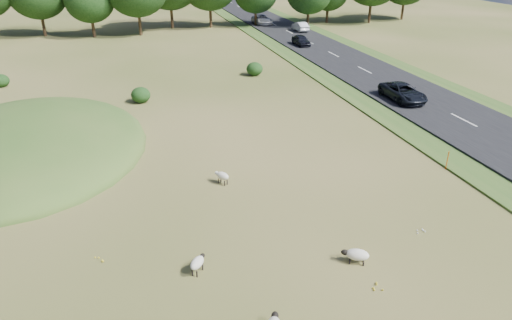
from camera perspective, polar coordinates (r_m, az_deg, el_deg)
The scene contains 13 objects.
ground at distance 41.86m, azimuth -8.78°, elevation 7.55°, with size 160.00×160.00×0.00m, color #374B17.
mound at distance 34.82m, azimuth -26.74°, elevation 1.23°, with size 16.00×20.00×4.00m, color #33561E.
road at distance 56.84m, azimuth 10.51°, elevation 12.34°, with size 8.00×150.00×0.25m, color black.
shrubs at distance 45.89m, azimuth -12.83°, elevation 9.70°, with size 26.43×10.24×1.41m.
marker_post at distance 30.46m, azimuth 22.80°, elevation -0.04°, with size 0.06×0.06×1.20m, color #D8590C.
sheep_0 at distance 26.49m, azimuth -4.25°, elevation -1.97°, with size 0.86×1.03×0.75m.
sheep_1 at distance 20.76m, azimuth 12.45°, elevation -11.47°, with size 1.25×0.95×0.71m.
sheep_3 at distance 19.89m, azimuth -7.33°, elevation -12.59°, with size 0.90×1.01×0.75m.
car_0 at distance 98.08m, azimuth -0.12°, elevation 18.64°, with size 1.80×4.43×1.29m, color #A1A2A8.
car_2 at distance 63.28m, azimuth 5.65°, elevation 14.70°, with size 1.59×3.96×1.35m, color black.
car_3 at distance 80.25m, azimuth 0.75°, elevation 17.16°, with size 2.48×5.38×1.49m, color silver.
car_4 at distance 42.08m, azimuth 17.88°, elevation 8.07°, with size 2.34×5.07×1.41m, color black.
car_5 at distance 73.98m, azimuth 5.56°, elevation 16.29°, with size 1.46×4.19×1.38m, color silver.
Camera 1 is at (-4.77, -19.58, 12.75)m, focal length 32.00 mm.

